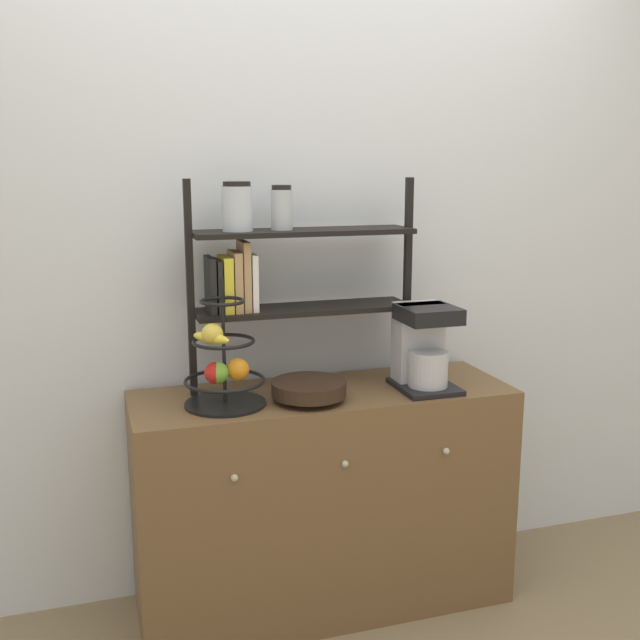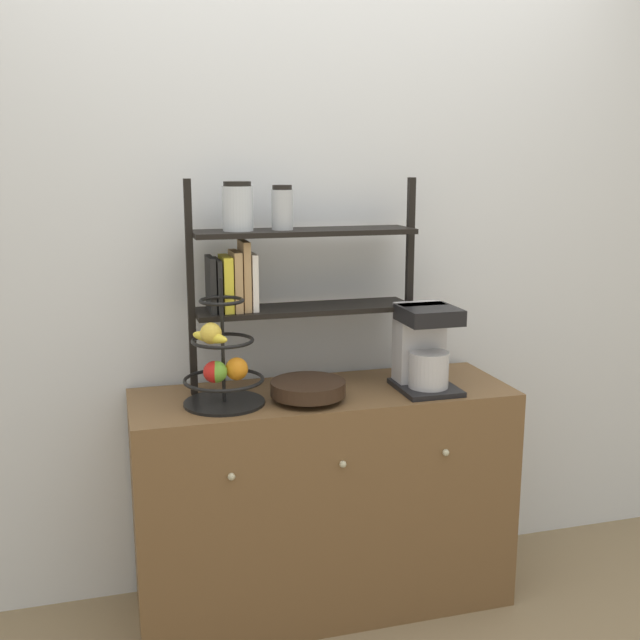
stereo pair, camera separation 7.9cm
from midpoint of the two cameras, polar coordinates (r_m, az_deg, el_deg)
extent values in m
plane|color=#847051|center=(2.81, 2.50, -22.90)|extent=(12.00, 12.00, 0.00)
cube|color=silver|center=(2.80, -0.45, 5.66)|extent=(7.00, 0.05, 2.60)
cube|color=brown|center=(2.79, 1.09, -13.47)|extent=(1.34, 0.45, 0.81)
sphere|color=#B2AD8C|center=(2.42, -5.82, -11.80)|extent=(0.02, 0.02, 0.02)
sphere|color=#B2AD8C|center=(2.50, 2.68, -10.92)|extent=(0.02, 0.02, 0.02)
sphere|color=#B2AD8C|center=(2.63, 10.43, -9.92)|extent=(0.02, 0.02, 0.02)
cube|color=black|center=(2.69, 8.88, -5.10)|extent=(0.20, 0.24, 0.02)
cube|color=#B7B7BC|center=(2.71, 8.39, -1.67)|extent=(0.17, 0.10, 0.28)
cylinder|color=#B7B7BC|center=(2.65, 9.12, -3.74)|extent=(0.14, 0.14, 0.13)
cube|color=black|center=(2.62, 9.17, 0.38)|extent=(0.19, 0.20, 0.05)
cylinder|color=black|center=(2.53, -6.41, -6.28)|extent=(0.27, 0.27, 0.01)
cylinder|color=black|center=(2.47, -6.52, -1.57)|extent=(0.01, 0.01, 0.42)
torus|color=black|center=(2.50, -6.45, -4.54)|extent=(0.27, 0.27, 0.01)
torus|color=black|center=(2.47, -6.52, -1.57)|extent=(0.21, 0.21, 0.01)
torus|color=black|center=(2.44, -6.60, 1.47)|extent=(0.15, 0.15, 0.01)
sphere|color=red|center=(2.46, -7.16, -3.95)|extent=(0.07, 0.07, 0.07)
sphere|color=#6BAD33|center=(2.46, -7.00, -3.95)|extent=(0.07, 0.07, 0.07)
sphere|color=orange|center=(2.48, -5.46, -3.73)|extent=(0.08, 0.08, 0.08)
ellipsoid|color=yellow|center=(2.42, -7.47, -1.31)|extent=(0.12, 0.14, 0.04)
sphere|color=gold|center=(2.42, -7.39, -1.01)|extent=(0.07, 0.07, 0.07)
cylinder|color=black|center=(2.54, -0.02, -5.95)|extent=(0.14, 0.14, 0.02)
cylinder|color=black|center=(2.53, -0.02, -5.21)|extent=(0.25, 0.25, 0.05)
cube|color=black|center=(2.57, -8.95, 2.32)|extent=(0.02, 0.02, 0.74)
cube|color=black|center=(2.77, 7.64, 3.06)|extent=(0.02, 0.02, 0.74)
cube|color=black|center=(2.66, -0.33, 0.85)|extent=(0.77, 0.20, 0.02)
cube|color=black|center=(2.62, -0.34, 6.73)|extent=(0.77, 0.20, 0.02)
cube|color=black|center=(2.57, -7.46, 2.72)|extent=(0.02, 0.15, 0.19)
cube|color=black|center=(2.58, -6.96, 2.65)|extent=(0.02, 0.16, 0.18)
cube|color=yellow|center=(2.58, -6.31, 2.78)|extent=(0.03, 0.15, 0.19)
cube|color=tan|center=(2.58, -5.58, 2.99)|extent=(0.03, 0.15, 0.21)
cube|color=tan|center=(2.59, -4.91, 3.40)|extent=(0.02, 0.13, 0.24)
cube|color=white|center=(2.60, -4.30, 2.94)|extent=(0.02, 0.13, 0.20)
cylinder|color=silver|center=(2.56, -5.41, 8.44)|extent=(0.10, 0.10, 0.15)
cylinder|color=black|center=(2.56, -5.44, 10.30)|extent=(0.09, 0.09, 0.02)
cylinder|color=#ADB2B7|center=(2.59, -2.01, 8.39)|extent=(0.07, 0.07, 0.14)
cylinder|color=black|center=(2.59, -2.02, 10.07)|extent=(0.07, 0.07, 0.02)
camera|label=1|loc=(0.04, -89.12, 0.18)|focal=42.00mm
camera|label=2|loc=(0.04, 90.88, -0.18)|focal=42.00mm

